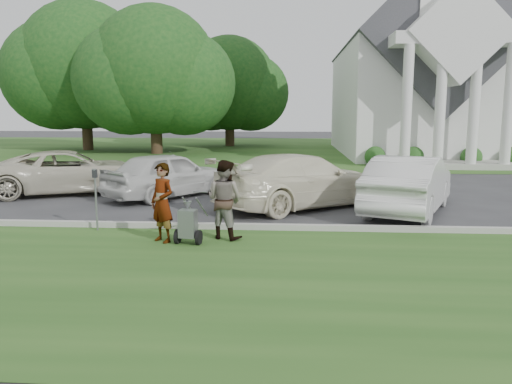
# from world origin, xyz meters

# --- Properties ---
(ground) EXTENTS (120.00, 120.00, 0.00)m
(ground) POSITION_xyz_m (0.00, 0.00, 0.00)
(ground) COLOR #333335
(ground) RESTS_ON ground
(grass_strip) EXTENTS (80.00, 7.00, 0.01)m
(grass_strip) POSITION_xyz_m (0.00, -3.00, 0.01)
(grass_strip) COLOR #244C1A
(grass_strip) RESTS_ON ground
(church_lawn) EXTENTS (80.00, 30.00, 0.01)m
(church_lawn) POSITION_xyz_m (0.00, 27.00, 0.01)
(church_lawn) COLOR #244C1A
(church_lawn) RESTS_ON ground
(curb) EXTENTS (80.00, 0.18, 0.15)m
(curb) POSITION_xyz_m (0.00, 0.55, 0.07)
(curb) COLOR #9E9E93
(curb) RESTS_ON ground
(church) EXTENTS (9.19, 19.00, 24.10)m
(church) POSITION_xyz_m (9.00, 23.11, 5.94)
(church) COLOR white
(church) RESTS_ON ground
(tree_left) EXTENTS (10.63, 8.40, 9.71)m
(tree_left) POSITION_xyz_m (-8.01, 21.99, 5.11)
(tree_left) COLOR #332316
(tree_left) RESTS_ON ground
(tree_far) EXTENTS (11.64, 9.20, 10.73)m
(tree_far) POSITION_xyz_m (-14.01, 24.99, 5.69)
(tree_far) COLOR #332316
(tree_far) RESTS_ON ground
(tree_back) EXTENTS (9.61, 7.60, 8.89)m
(tree_back) POSITION_xyz_m (-4.01, 29.99, 4.73)
(tree_back) COLOR #332316
(tree_back) RESTS_ON ground
(striping_cart) EXTENTS (0.59, 1.14, 1.02)m
(striping_cart) POSITION_xyz_m (-1.20, -0.86, 0.44)
(striping_cart) COLOR black
(striping_cart) RESTS_ON ground
(person_left) EXTENTS (0.75, 0.70, 1.73)m
(person_left) POSITION_xyz_m (-1.78, -0.73, 0.86)
(person_left) COLOR #999999
(person_left) RESTS_ON ground
(person_right) EXTENTS (1.06, 0.97, 1.76)m
(person_right) POSITION_xyz_m (-0.48, -0.33, 0.88)
(person_right) COLOR #999999
(person_right) RESTS_ON ground
(parking_meter_near) EXTENTS (0.11, 0.10, 1.50)m
(parking_meter_near) POSITION_xyz_m (-3.62, 0.20, 0.94)
(parking_meter_near) COLOR gray
(parking_meter_near) RESTS_ON ground
(car_a) EXTENTS (5.92, 4.43, 1.50)m
(car_a) POSITION_xyz_m (-6.67, 5.64, 0.75)
(car_a) COLOR beige
(car_a) RESTS_ON ground
(car_b) EXTENTS (4.20, 4.64, 1.53)m
(car_b) POSITION_xyz_m (-3.04, 5.01, 0.76)
(car_b) COLOR silver
(car_b) RESTS_ON ground
(car_c) EXTENTS (5.71, 5.15, 1.60)m
(car_c) POSITION_xyz_m (1.31, 3.57, 0.80)
(car_c) COLOR #F0E9CB
(car_c) RESTS_ON ground
(car_d) EXTENTS (3.50, 5.16, 1.61)m
(car_d) POSITION_xyz_m (4.31, 2.96, 0.80)
(car_d) COLOR silver
(car_d) RESTS_ON ground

